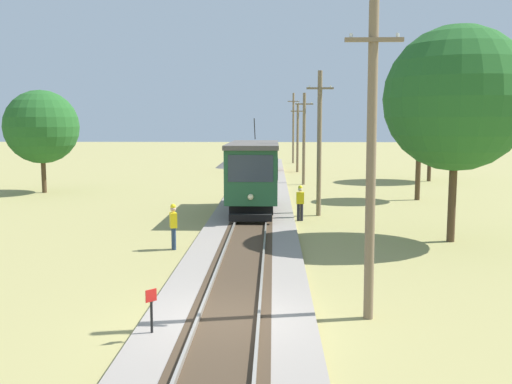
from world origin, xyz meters
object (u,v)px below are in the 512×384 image
Objects in this scene: red_tram at (254,173)px; tree_right_far at (456,99)px; utility_pole_mid at (304,138)px; utility_pole_far at (298,137)px; freight_car at (263,156)px; second_worker at (300,201)px; utility_pole_near_tram at (319,142)px; gravel_pile at (230,162)px; track_worker at (173,224)px; tree_right_near at (431,116)px; utility_pole_foreground at (371,159)px; tree_left_far at (420,118)px; utility_pole_distant at (293,127)px; tree_left_near at (42,127)px; trackside_signal_marker at (151,312)px.

tree_right_far reaches higher than red_tram.
utility_pole_mid reaches higher than utility_pole_far.
freight_car is 2.91× the size of second_worker.
utility_pole_near_tram reaches higher than gravel_pile.
tree_right_far reaches higher than utility_pole_far.
tree_right_far reaches higher than freight_car.
tree_right_far is at bearing 52.84° from second_worker.
utility_pole_near_tram is 32.28m from gravel_pile.
tree_right_near is (16.88, 26.02, 4.41)m from track_worker.
utility_pole_far is at bearing -13.87° from freight_car.
track_worker is (-6.23, 7.36, -2.99)m from utility_pole_foreground.
tree_left_far reaches higher than track_worker.
utility_pole_far reaches higher than red_tram.
tree_right_near is at bearing -63.10° from utility_pole_distant.
track_worker is (-2.79, -8.64, -1.21)m from red_tram.
utility_pole_foreground is 22.85m from tree_left_far.
tree_left_near reaches higher than track_worker.
utility_pole_mid is 4.02× the size of second_worker.
red_tram is at bearing -127.02° from track_worker.
second_worker is (-1.05, -28.05, -2.52)m from utility_pole_far.
utility_pole_near_tram is at bearing -120.91° from tree_right_near.
utility_pole_far is 12.44m from utility_pole_distant.
trackside_signal_marker is 48.67m from gravel_pile.
tree_left_far is at bearing 72.78° from utility_pole_foreground.
second_worker is at bearing -41.22° from red_tram.
trackside_signal_marker is (-5.11, -32.13, -3.02)m from utility_pole_mid.
tree_right_far is at bearing -52.50° from utility_pole_near_tram.
red_tram is at bearing -97.55° from utility_pole_far.
utility_pole_mid is at bearing 103.07° from tree_right_far.
utility_pole_distant is at bearing 96.22° from tree_right_far.
utility_pole_mid reaches higher than tree_left_near.
tree_left_far reaches higher than gravel_pile.
trackside_signal_marker is 15.69m from tree_right_far.
second_worker is (-1.05, 13.91, -2.99)m from utility_pole_foreground.
red_tram is 26.81m from freight_car.
utility_pole_distant is at bearing 84.80° from trackside_signal_marker.
red_tram is 22.60m from tree_right_near.
freight_car is 0.73× the size of tree_left_far.
tree_right_near is (11.70, 19.47, 4.41)m from second_worker.
trackside_signal_marker is 0.17× the size of tree_left_far.
trackside_signal_marker is 0.66× the size of track_worker.
utility_pole_mid is at bearing 80.97° from trackside_signal_marker.
utility_pole_far is at bearing 90.00° from utility_pole_mid.
track_worker is (-6.23, -47.01, -3.33)m from utility_pole_distant.
tree_left_near is at bearing 146.34° from tree_right_far.
tree_right_far is at bearing -98.23° from tree_left_far.
utility_pole_foreground is 0.92× the size of utility_pole_distant.
utility_pole_mid is at bearing -74.48° from freight_car.
tree_left_far is at bearing -6.65° from tree_left_near.
tree_left_near reaches higher than freight_car.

